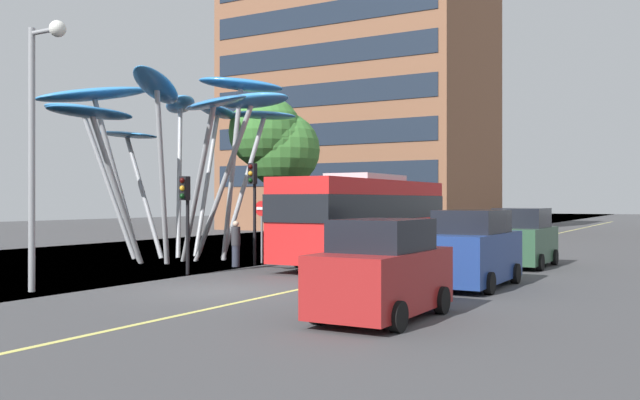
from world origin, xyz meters
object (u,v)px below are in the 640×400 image
(car_parked_far, at_px, (522,239))
(car_parked_near, at_px, (382,272))
(leaf_sculpture, at_px, (171,115))
(car_parked_mid, at_px, (472,250))
(street_lamp, at_px, (39,121))
(red_bus, at_px, (367,215))
(traffic_light_kerb_near, at_px, (186,203))
(no_entry_sign, at_px, (262,222))
(traffic_light_island_mid, at_px, (307,201))
(pedestrian, at_px, (236,244))
(traffic_light_kerb_far, at_px, (253,192))

(car_parked_far, bearing_deg, car_parked_near, -89.31)
(leaf_sculpture, height_order, car_parked_mid, leaf_sculpture)
(car_parked_near, xyz_separation_m, street_lamp, (-9.75, -0.86, 3.63))
(red_bus, relative_size, traffic_light_kerb_near, 3.40)
(car_parked_near, height_order, no_entry_sign, no_entry_sign)
(leaf_sculpture, xyz_separation_m, no_entry_sign, (3.91, 0.89, -4.38))
(red_bus, xyz_separation_m, street_lamp, (-3.87, -12.26, 2.70))
(leaf_sculpture, relative_size, street_lamp, 1.67)
(traffic_light_island_mid, xyz_separation_m, pedestrian, (-0.17, -4.88, -1.60))
(traffic_light_kerb_near, height_order, car_parked_near, traffic_light_kerb_near)
(leaf_sculpture, bearing_deg, street_lamp, -68.59)
(car_parked_far, height_order, pedestrian, car_parked_far)
(car_parked_mid, bearing_deg, traffic_light_kerb_near, -170.10)
(traffic_light_island_mid, bearing_deg, red_bus, -16.73)
(car_parked_mid, bearing_deg, red_bus, 138.36)
(red_bus, bearing_deg, traffic_light_island_mid, 163.27)
(leaf_sculpture, distance_m, no_entry_sign, 5.94)
(car_parked_near, xyz_separation_m, car_parked_mid, (0.03, 6.14, 0.06))
(pedestrian, height_order, no_entry_sign, no_entry_sign)
(car_parked_near, xyz_separation_m, pedestrian, (-9.44, 7.54, -0.12))
(traffic_light_kerb_near, bearing_deg, no_entry_sign, 92.35)
(traffic_light_island_mid, xyz_separation_m, car_parked_near, (9.28, -12.42, -1.48))
(pedestrian, bearing_deg, car_parked_near, -38.59)
(red_bus, distance_m, pedestrian, 5.36)
(car_parked_far, bearing_deg, no_entry_sign, -158.57)
(car_parked_near, distance_m, street_lamp, 10.44)
(traffic_light_island_mid, relative_size, car_parked_far, 0.83)
(traffic_light_kerb_near, height_order, car_parked_mid, traffic_light_kerb_near)
(car_parked_mid, xyz_separation_m, pedestrian, (-9.48, 1.40, -0.18))
(car_parked_mid, bearing_deg, no_entry_sign, 161.85)
(car_parked_far, relative_size, street_lamp, 0.57)
(traffic_light_island_mid, relative_size, street_lamp, 0.47)
(traffic_light_kerb_far, xyz_separation_m, pedestrian, (-0.20, -0.83, -1.96))
(red_bus, distance_m, car_parked_mid, 7.96)
(car_parked_near, bearing_deg, street_lamp, -174.97)
(red_bus, distance_m, traffic_light_kerb_far, 4.61)
(red_bus, relative_size, traffic_light_kerb_far, 2.85)
(traffic_light_kerb_near, bearing_deg, street_lamp, -95.14)
(leaf_sculpture, xyz_separation_m, pedestrian, (3.92, -0.83, -5.17))
(traffic_light_kerb_far, height_order, street_lamp, street_lamp)
(car_parked_mid, relative_size, car_parked_far, 1.09)
(traffic_light_kerb_near, xyz_separation_m, traffic_light_island_mid, (-0.01, 7.90, 0.08))
(red_bus, bearing_deg, car_parked_near, -62.71)
(leaf_sculpture, height_order, street_lamp, leaf_sculpture)
(car_parked_mid, xyz_separation_m, street_lamp, (-9.79, -7.00, 3.57))
(traffic_light_island_mid, xyz_separation_m, car_parked_far, (9.12, 0.49, -1.44))
(car_parked_near, bearing_deg, traffic_light_island_mid, 126.76)
(car_parked_far, bearing_deg, traffic_light_kerb_far, -153.47)
(red_bus, height_order, street_lamp, street_lamp)
(car_parked_near, distance_m, pedestrian, 12.08)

